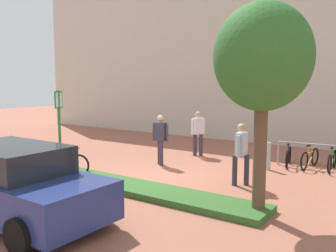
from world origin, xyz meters
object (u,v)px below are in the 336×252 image
object	(u,v)px
parking_sign_post	(59,120)
bike_at_sign	(65,163)
bike_rack_cluster	(310,158)
bollard_steel	(268,156)
tree_sidewalk	(263,59)
person_suited_dark	(160,137)
person_shirt_blue	(198,130)
person_shirt_white	(241,150)
car_navy_sedan	(15,183)

from	to	relation	value
parking_sign_post	bike_at_sign	bearing A→B (deg)	67.65
bike_rack_cluster	bollard_steel	xyz separation A→B (m)	(-1.05, -1.04, 0.10)
tree_sidewalk	person_suited_dark	bearing A→B (deg)	149.29
bike_at_sign	bollard_steel	xyz separation A→B (m)	(4.95, 4.12, 0.10)
person_suited_dark	person_shirt_blue	size ratio (longest dim) A/B	1.00
parking_sign_post	bollard_steel	distance (m)	6.68
bike_rack_cluster	person_shirt_white	xyz separation A→B (m)	(-1.05, -3.23, 0.63)
person_shirt_white	person_suited_dark	bearing A→B (deg)	166.51
parking_sign_post	person_shirt_blue	bearing A→B (deg)	68.18
car_navy_sedan	bollard_steel	bearing A→B (deg)	68.45
bollard_steel	person_shirt_white	xyz separation A→B (m)	(-0.00, -2.19, 0.53)
person_shirt_blue	car_navy_sedan	bearing A→B (deg)	-88.61
parking_sign_post	car_navy_sedan	world-z (taller)	parking_sign_post
person_suited_dark	bollard_steel	bearing A→B (deg)	22.92
parking_sign_post	person_shirt_white	bearing A→B (deg)	22.44
tree_sidewalk	bollard_steel	xyz separation A→B (m)	(-1.23, 4.09, -2.86)
person_shirt_blue	car_navy_sedan	world-z (taller)	person_shirt_blue
bollard_steel	person_shirt_white	bearing A→B (deg)	-90.10
bike_rack_cluster	person_shirt_white	bearing A→B (deg)	-108.02
bollard_steel	parking_sign_post	bearing A→B (deg)	-139.66
person_shirt_white	car_navy_sedan	size ratio (longest dim) A/B	0.40
person_shirt_blue	person_shirt_white	xyz separation A→B (m)	(3.02, -2.88, 0.00)
bollard_steel	person_shirt_blue	world-z (taller)	person_shirt_blue
tree_sidewalk	bike_rack_cluster	size ratio (longest dim) A/B	2.13
bike_at_sign	person_suited_dark	size ratio (longest dim) A/B	0.95
tree_sidewalk	bike_rack_cluster	world-z (taller)	tree_sidewalk
tree_sidewalk	bike_at_sign	bearing A→B (deg)	-179.69
bike_rack_cluster	person_suited_dark	distance (m)	5.02
bike_rack_cluster	car_navy_sedan	distance (m)	9.09
parking_sign_post	tree_sidewalk	bearing A→B (deg)	1.51
bike_rack_cluster	bollard_steel	distance (m)	1.48
bike_rack_cluster	bollard_steel	size ratio (longest dim) A/B	2.33
bollard_steel	person_shirt_white	distance (m)	2.25
tree_sidewalk	person_shirt_blue	size ratio (longest dim) A/B	2.60
tree_sidewalk	parking_sign_post	xyz separation A→B (m)	(-6.24, -0.16, -1.62)
bike_at_sign	bike_rack_cluster	world-z (taller)	bike_at_sign
parking_sign_post	bike_at_sign	size ratio (longest dim) A/B	1.59
bike_at_sign	person_suited_dark	distance (m)	3.25
person_shirt_blue	car_navy_sedan	size ratio (longest dim) A/B	0.40
bollard_steel	person_suited_dark	bearing A→B (deg)	-157.08
bollard_steel	person_suited_dark	xyz separation A→B (m)	(-3.30, -1.39, 0.53)
tree_sidewalk	person_shirt_blue	distance (m)	6.81
bike_at_sign	person_shirt_white	size ratio (longest dim) A/B	0.95
bike_at_sign	bollard_steel	bearing A→B (deg)	39.77
tree_sidewalk	person_suited_dark	distance (m)	5.76
person_shirt_blue	person_shirt_white	bearing A→B (deg)	-43.66
parking_sign_post	bike_rack_cluster	size ratio (longest dim) A/B	1.23
person_shirt_white	car_navy_sedan	bearing A→B (deg)	-119.56
parking_sign_post	person_shirt_blue	world-z (taller)	parking_sign_post
person_suited_dark	person_shirt_blue	bearing A→B (deg)	82.49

